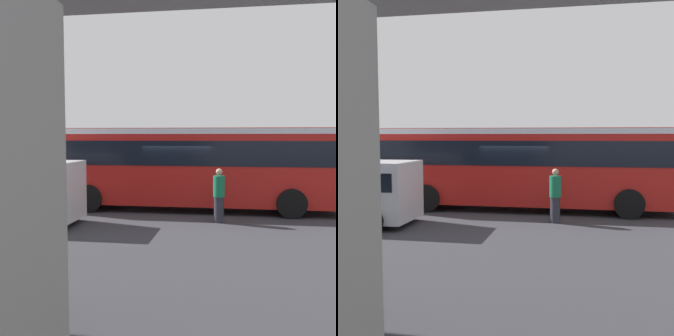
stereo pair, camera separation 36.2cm
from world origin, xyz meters
TOP-DOWN VIEW (x-y plane):
  - ground at (0.00, 0.00)m, footprint 80.00×80.00m
  - city_bus at (-0.35, -0.25)m, footprint 11.54×2.85m
  - parked_van at (5.26, 3.45)m, footprint 4.80×2.17m
  - pedestrian at (-1.56, 2.09)m, footprint 0.38×0.38m
  - traffic_sign at (-4.91, -3.87)m, footprint 0.08×0.60m
  - lane_dash_leftmost at (-6.00, -2.87)m, footprint 2.00×0.20m
  - lane_dash_left at (-2.00, -2.87)m, footprint 2.00×0.20m
  - lane_dash_centre at (2.00, -2.87)m, footprint 2.00×0.20m
  - lane_dash_right at (6.00, -2.87)m, footprint 2.00×0.20m
  - pedestrian_overpass at (0.00, 9.60)m, footprint 24.38×2.60m

SIDE VIEW (x-z plane):
  - ground at x=0.00m, z-range 0.00..0.00m
  - lane_dash_leftmost at x=-6.00m, z-range 0.00..0.01m
  - lane_dash_left at x=-2.00m, z-range 0.00..0.01m
  - lane_dash_centre at x=2.00m, z-range 0.00..0.01m
  - lane_dash_right at x=6.00m, z-range 0.00..0.01m
  - pedestrian at x=-1.56m, z-range -0.01..1.78m
  - parked_van at x=5.26m, z-range 0.16..2.21m
  - city_bus at x=-0.35m, z-range 0.31..3.46m
  - traffic_sign at x=-4.91m, z-range 0.49..3.29m
  - pedestrian_overpass at x=0.00m, z-range 1.54..8.19m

